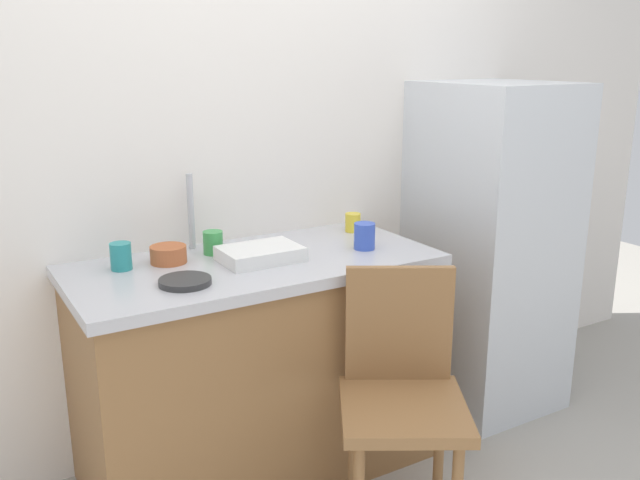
{
  "coord_description": "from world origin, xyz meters",
  "views": [
    {
      "loc": [
        -1.13,
        -1.51,
        1.57
      ],
      "look_at": [
        0.12,
        0.6,
        0.9
      ],
      "focal_mm": 38.51,
      "sensor_mm": 36.0,
      "label": 1
    }
  ],
  "objects_px": {
    "hotplate": "(185,281)",
    "cup_yellow": "(353,222)",
    "dish_tray": "(260,254)",
    "chair": "(402,392)",
    "terracotta_bowl": "(168,254)",
    "refrigerator": "(489,248)",
    "cup_green": "(213,243)",
    "cup_blue": "(365,236)",
    "cup_teal": "(121,256)"
  },
  "relations": [
    {
      "from": "dish_tray",
      "to": "cup_teal",
      "type": "bearing_deg",
      "value": 162.09
    },
    {
      "from": "dish_tray",
      "to": "cup_teal",
      "type": "xyz_separation_m",
      "value": [
        -0.46,
        0.15,
        0.02
      ]
    },
    {
      "from": "chair",
      "to": "dish_tray",
      "type": "xyz_separation_m",
      "value": [
        -0.25,
        0.53,
        0.38
      ]
    },
    {
      "from": "refrigerator",
      "to": "cup_green",
      "type": "relative_size",
      "value": 16.9
    },
    {
      "from": "cup_blue",
      "to": "cup_yellow",
      "type": "height_order",
      "value": "cup_blue"
    },
    {
      "from": "terracotta_bowl",
      "to": "cup_blue",
      "type": "bearing_deg",
      "value": -16.56
    },
    {
      "from": "cup_blue",
      "to": "cup_green",
      "type": "xyz_separation_m",
      "value": [
        -0.52,
        0.23,
        -0.01
      ]
    },
    {
      "from": "dish_tray",
      "to": "terracotta_bowl",
      "type": "height_order",
      "value": "terracotta_bowl"
    },
    {
      "from": "terracotta_bowl",
      "to": "cup_green",
      "type": "height_order",
      "value": "cup_green"
    },
    {
      "from": "terracotta_bowl",
      "to": "hotplate",
      "type": "relative_size",
      "value": 0.76
    },
    {
      "from": "terracotta_bowl",
      "to": "cup_blue",
      "type": "xyz_separation_m",
      "value": [
        0.7,
        -0.21,
        0.02
      ]
    },
    {
      "from": "dish_tray",
      "to": "cup_green",
      "type": "height_order",
      "value": "cup_green"
    },
    {
      "from": "hotplate",
      "to": "cup_yellow",
      "type": "height_order",
      "value": "cup_yellow"
    },
    {
      "from": "chair",
      "to": "cup_yellow",
      "type": "bearing_deg",
      "value": 99.57
    },
    {
      "from": "cup_blue",
      "to": "cup_teal",
      "type": "relative_size",
      "value": 1.06
    },
    {
      "from": "cup_yellow",
      "to": "cup_teal",
      "type": "xyz_separation_m",
      "value": [
        -0.97,
        -0.03,
        0.01
      ]
    },
    {
      "from": "refrigerator",
      "to": "cup_teal",
      "type": "distance_m",
      "value": 1.61
    },
    {
      "from": "cup_yellow",
      "to": "cup_teal",
      "type": "relative_size",
      "value": 0.82
    },
    {
      "from": "cup_teal",
      "to": "cup_blue",
      "type": "bearing_deg",
      "value": -13.89
    },
    {
      "from": "terracotta_bowl",
      "to": "refrigerator",
      "type": "bearing_deg",
      "value": -4.91
    },
    {
      "from": "hotplate",
      "to": "cup_blue",
      "type": "distance_m",
      "value": 0.73
    },
    {
      "from": "chair",
      "to": "terracotta_bowl",
      "type": "bearing_deg",
      "value": 159.0
    },
    {
      "from": "terracotta_bowl",
      "to": "cup_yellow",
      "type": "relative_size",
      "value": 1.67
    },
    {
      "from": "dish_tray",
      "to": "terracotta_bowl",
      "type": "distance_m",
      "value": 0.32
    },
    {
      "from": "terracotta_bowl",
      "to": "dish_tray",
      "type": "bearing_deg",
      "value": -25.91
    },
    {
      "from": "cup_green",
      "to": "chair",
      "type": "bearing_deg",
      "value": -62.58
    },
    {
      "from": "cup_yellow",
      "to": "cup_teal",
      "type": "distance_m",
      "value": 0.97
    },
    {
      "from": "cup_yellow",
      "to": "hotplate",
      "type": "bearing_deg",
      "value": -160.87
    },
    {
      "from": "chair",
      "to": "cup_teal",
      "type": "distance_m",
      "value": 1.05
    },
    {
      "from": "terracotta_bowl",
      "to": "cup_blue",
      "type": "distance_m",
      "value": 0.73
    },
    {
      "from": "cup_teal",
      "to": "cup_green",
      "type": "xyz_separation_m",
      "value": [
        0.34,
        0.02,
        -0.0
      ]
    },
    {
      "from": "dish_tray",
      "to": "hotplate",
      "type": "relative_size",
      "value": 1.65
    },
    {
      "from": "hotplate",
      "to": "cup_yellow",
      "type": "bearing_deg",
      "value": 19.13
    },
    {
      "from": "cup_blue",
      "to": "cup_teal",
      "type": "bearing_deg",
      "value": 166.11
    },
    {
      "from": "hotplate",
      "to": "cup_yellow",
      "type": "xyz_separation_m",
      "value": [
        0.84,
        0.29,
        0.03
      ]
    },
    {
      "from": "refrigerator",
      "to": "cup_green",
      "type": "xyz_separation_m",
      "value": [
        -1.25,
        0.15,
        0.17
      ]
    },
    {
      "from": "terracotta_bowl",
      "to": "cup_yellow",
      "type": "height_order",
      "value": "cup_yellow"
    },
    {
      "from": "cup_green",
      "to": "cup_teal",
      "type": "bearing_deg",
      "value": -177.3
    },
    {
      "from": "cup_blue",
      "to": "cup_green",
      "type": "height_order",
      "value": "cup_blue"
    },
    {
      "from": "refrigerator",
      "to": "terracotta_bowl",
      "type": "relative_size",
      "value": 11.3
    },
    {
      "from": "cup_blue",
      "to": "refrigerator",
      "type": "bearing_deg",
      "value": 6.58
    },
    {
      "from": "chair",
      "to": "cup_blue",
      "type": "xyz_separation_m",
      "value": [
        0.16,
        0.46,
        0.4
      ]
    },
    {
      "from": "cup_yellow",
      "to": "cup_green",
      "type": "distance_m",
      "value": 0.63
    },
    {
      "from": "hotplate",
      "to": "cup_teal",
      "type": "xyz_separation_m",
      "value": [
        -0.13,
        0.26,
        0.04
      ]
    },
    {
      "from": "chair",
      "to": "cup_blue",
      "type": "bearing_deg",
      "value": 101.18
    },
    {
      "from": "cup_yellow",
      "to": "dish_tray",
      "type": "bearing_deg",
      "value": -161.08
    },
    {
      "from": "refrigerator",
      "to": "dish_tray",
      "type": "height_order",
      "value": "refrigerator"
    },
    {
      "from": "chair",
      "to": "terracotta_bowl",
      "type": "height_order",
      "value": "terracotta_bowl"
    },
    {
      "from": "refrigerator",
      "to": "dish_tray",
      "type": "relative_size",
      "value": 5.18
    },
    {
      "from": "chair",
      "to": "cup_teal",
      "type": "height_order",
      "value": "cup_teal"
    }
  ]
}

